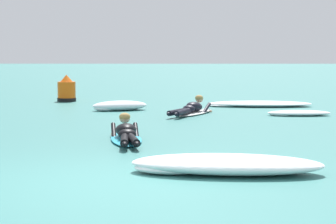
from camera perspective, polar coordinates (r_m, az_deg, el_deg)
The scene contains 8 objects.
ground_plane at distance 18.47m, azimuth -2.55°, elevation 0.14°, with size 120.00×120.00×0.00m, color #387A75.
surfer_near at distance 12.27m, azimuth -3.68°, elevation -1.95°, with size 0.84×2.53×0.53m.
surfer_far at distance 17.26m, azimuth 2.11°, elevation 0.23°, with size 1.38×2.45×0.53m.
whitewater_front at distance 19.90m, azimuth 8.08°, elevation 0.71°, with size 3.19×1.18×0.17m.
whitewater_mid_right at distance 18.47m, azimuth -4.25°, elevation 0.54°, with size 1.72×1.19×0.28m.
whitewater_back at distance 9.13m, azimuth 5.22°, elevation -4.64°, with size 2.78×1.24×0.27m.
whitewater_far_band at distance 17.32m, azimuth 11.45°, elevation -0.10°, with size 1.66×0.60×0.14m.
channel_marker_buoy at distance 21.88m, azimuth -8.91°, elevation 1.84°, with size 0.63×0.63×0.90m.
Camera 1 is at (1.04, -8.36, 1.74)m, focal length 69.29 mm.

